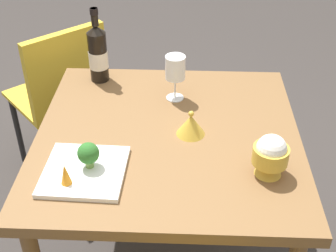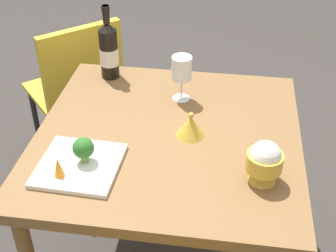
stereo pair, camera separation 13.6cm
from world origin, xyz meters
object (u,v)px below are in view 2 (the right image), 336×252
at_px(chair_by_wall, 79,84).
at_px(broccoli_floret, 83,148).
at_px(wine_glass, 182,69).
at_px(carrot_garnish_left, 58,167).
at_px(serving_plate, 79,165).
at_px(wine_bottle, 109,50).
at_px(rice_bowl_lid, 191,125).
at_px(rice_bowl, 264,161).

bearing_deg(chair_by_wall, broccoli_floret, -112.13).
xyz_separation_m(wine_glass, carrot_garnish_left, (-0.52, 0.31, -0.08)).
bearing_deg(serving_plate, wine_bottle, 4.53).
bearing_deg(broccoli_floret, chair_by_wall, 20.07).
bearing_deg(wine_glass, rice_bowl_lid, -164.92).
height_order(rice_bowl, broccoli_floret, rice_bowl).
relative_size(chair_by_wall, rice_bowl, 6.00).
bearing_deg(carrot_garnish_left, serving_plate, -31.61).
bearing_deg(chair_by_wall, wine_bottle, -88.77).
bearing_deg(rice_bowl, wine_glass, 34.97).
bearing_deg(wine_glass, rice_bowl, -145.03).
distance_m(wine_glass, serving_plate, 0.54).
height_order(rice_bowl, serving_plate, rice_bowl).
bearing_deg(rice_bowl_lid, wine_glass, 15.08).
bearing_deg(chair_by_wall, wine_glass, -77.23).
distance_m(wine_bottle, rice_bowl, 0.83).
height_order(serving_plate, carrot_garnish_left, carrot_garnish_left).
relative_size(rice_bowl, rice_bowl_lid, 1.42).
bearing_deg(carrot_garnish_left, wine_glass, -30.62).
relative_size(wine_glass, rice_bowl, 1.26).
bearing_deg(wine_bottle, rice_bowl_lid, -133.97).
bearing_deg(wine_bottle, wine_glass, -113.18).
bearing_deg(carrot_garnish_left, rice_bowl, -81.77).
bearing_deg(serving_plate, broccoli_floret, -46.05).
height_order(wine_bottle, wine_glass, wine_bottle).
distance_m(chair_by_wall, wine_bottle, 0.48).
bearing_deg(wine_bottle, rice_bowl, -132.58).
relative_size(wine_bottle, wine_glass, 1.71).
bearing_deg(carrot_garnish_left, chair_by_wall, 15.25).
bearing_deg(rice_bowl_lid, broccoli_floret, 124.08).
relative_size(wine_bottle, carrot_garnish_left, 4.39).
bearing_deg(rice_bowl_lid, carrot_garnish_left, 128.36).
bearing_deg(wine_bottle, serving_plate, -175.47).
bearing_deg(broccoli_floret, rice_bowl, -89.13).
height_order(broccoli_floret, carrot_garnish_left, broccoli_floret).
relative_size(wine_bottle, rice_bowl_lid, 3.06).
bearing_deg(chair_by_wall, rice_bowl, -85.96).
distance_m(rice_bowl_lid, broccoli_floret, 0.38).
relative_size(wine_glass, broccoli_floret, 2.09).
xyz_separation_m(chair_by_wall, wine_glass, (-0.39, -0.55, 0.33)).
bearing_deg(serving_plate, chair_by_wall, 18.84).
xyz_separation_m(wine_glass, rice_bowl, (-0.43, -0.30, -0.05)).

